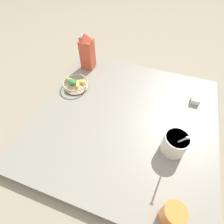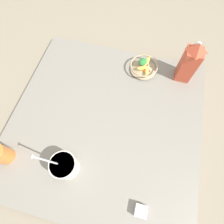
% 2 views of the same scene
% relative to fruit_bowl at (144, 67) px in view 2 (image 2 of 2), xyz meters
% --- Properties ---
extents(ground_plane, '(6.00, 6.00, 0.00)m').
position_rel_fruit_bowl_xyz_m(ground_plane, '(0.14, 0.41, -0.08)').
color(ground_plane, gray).
extents(countertop, '(1.09, 1.09, 0.05)m').
position_rel_fruit_bowl_xyz_m(countertop, '(0.14, 0.41, -0.06)').
color(countertop, gray).
rests_on(countertop, ground_plane).
extents(fruit_bowl, '(0.18, 0.18, 0.08)m').
position_rel_fruit_bowl_xyz_m(fruit_bowl, '(0.00, 0.00, 0.00)').
color(fruit_bowl, tan).
rests_on(fruit_bowl, countertop).
extents(milk_carton, '(0.09, 0.09, 0.28)m').
position_rel_fruit_bowl_xyz_m(milk_carton, '(-0.25, -0.01, 0.10)').
color(milk_carton, '#CC4C33').
rests_on(milk_carton, countertop).
extents(yogurt_tub, '(0.15, 0.13, 0.26)m').
position_rel_fruit_bowl_xyz_m(yogurt_tub, '(0.27, 0.71, 0.03)').
color(yogurt_tub, silver).
rests_on(yogurt_tub, countertop).
extents(drinking_cup, '(0.09, 0.09, 0.13)m').
position_rel_fruit_bowl_xyz_m(drinking_cup, '(0.60, 0.74, 0.03)').
color(drinking_cup, orange).
rests_on(drinking_cup, countertop).
extents(spice_jar, '(0.06, 0.06, 0.04)m').
position_rel_fruit_bowl_xyz_m(spice_jar, '(-0.14, 0.81, -0.02)').
color(spice_jar, silver).
rests_on(spice_jar, countertop).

